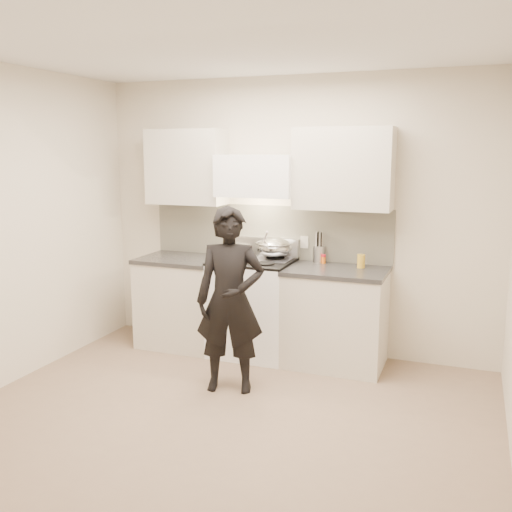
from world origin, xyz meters
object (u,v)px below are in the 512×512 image
(wok, at_px, (275,247))
(counter_right, at_px, (336,317))
(utensil_crock, at_px, (319,253))
(person, at_px, (230,300))
(stove, at_px, (253,307))

(wok, bearing_deg, counter_right, -12.01)
(counter_right, height_order, utensil_crock, utensil_crock)
(wok, height_order, utensil_crock, wok)
(counter_right, distance_m, wok, 0.90)
(utensil_crock, bearing_deg, person, -111.96)
(stove, bearing_deg, person, -81.00)
(counter_right, relative_size, utensil_crock, 3.09)
(counter_right, xyz_separation_m, wok, (-0.66, 0.14, 0.60))
(stove, height_order, counter_right, stove)
(wok, height_order, person, person)
(utensil_crock, distance_m, person, 1.23)
(stove, xyz_separation_m, counter_right, (0.83, 0.00, -0.01))
(stove, bearing_deg, utensil_crock, 22.52)
(stove, distance_m, wok, 0.62)
(counter_right, distance_m, utensil_crock, 0.65)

